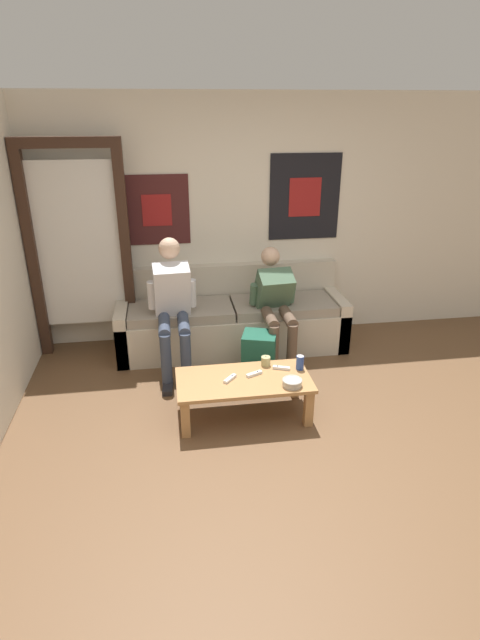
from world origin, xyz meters
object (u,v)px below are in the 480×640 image
object	(u,v)px
drink_can_blue	(300,363)
person_seated_adult	(172,302)
pillar_candle	(266,361)
backpack	(259,357)
game_controller_near_right	(254,374)
couch	(232,321)
game_controller_far_center	(230,379)
person_seated_teen	(275,302)
ceramic_bowl	(292,382)
game_controller_near_left	(281,368)
coffee_table	(244,385)

from	to	relation	value
drink_can_blue	person_seated_adult	bearing A→B (deg)	140.25
pillar_candle	person_seated_adult	bearing A→B (deg)	135.35
backpack	game_controller_near_right	distance (m)	0.59
couch	game_controller_far_center	bearing A→B (deg)	-98.36
person_seated_teen	ceramic_bowl	distance (m)	1.18
drink_can_blue	game_controller_near_left	world-z (taller)	drink_can_blue
backpack	couch	bearing A→B (deg)	102.38
person_seated_adult	drink_can_blue	size ratio (longest dim) A/B	10.18
person_seated_adult	pillar_candle	world-z (taller)	person_seated_adult
person_seated_teen	game_controller_near_left	size ratio (longest dim) A/B	7.51
backpack	ceramic_bowl	distance (m)	0.79
ceramic_bowl	person_seated_teen	bearing A→B (deg)	84.49
coffee_table	pillar_candle	distance (m)	0.31
couch	game_controller_near_right	world-z (taller)	couch
couch	pillar_candle	world-z (taller)	couch
couch	pillar_candle	bearing A→B (deg)	-82.80
ceramic_bowl	game_controller_far_center	world-z (taller)	ceramic_bowl
coffee_table	game_controller_near_left	distance (m)	0.36
person_seated_teen	drink_can_blue	distance (m)	0.91
game_controller_far_center	game_controller_near_left	bearing A→B (deg)	13.92
drink_can_blue	coffee_table	bearing A→B (deg)	-169.89
pillar_candle	game_controller_near_left	distance (m)	0.15
drink_can_blue	person_seated_teen	bearing A→B (deg)	91.40
couch	drink_can_blue	bearing A→B (deg)	-71.41
person_seated_adult	pillar_candle	bearing A→B (deg)	-44.65
couch	game_controller_near_left	bearing A→B (deg)	-77.93
ceramic_bowl	pillar_candle	xyz separation A→B (m)	(-0.14, 0.37, 0.01)
game_controller_near_right	game_controller_far_center	world-z (taller)	same
pillar_candle	game_controller_near_left	size ratio (longest dim) A/B	0.63
ceramic_bowl	game_controller_near_left	xyz separation A→B (m)	(-0.02, 0.28, -0.02)
person_seated_adult	game_controller_far_center	size ratio (longest dim) A/B	9.66
person_seated_adult	pillar_candle	size ratio (longest dim) A/B	13.58
person_seated_adult	person_seated_teen	distance (m)	1.01
backpack	game_controller_far_center	distance (m)	0.71
coffee_table	game_controller_near_right	size ratio (longest dim) A/B	7.58
backpack	game_controller_near_left	distance (m)	0.51
coffee_table	person_seated_adult	distance (m)	1.16
person_seated_adult	ceramic_bowl	world-z (taller)	person_seated_adult
couch	coffee_table	world-z (taller)	couch
person_seated_teen	game_controller_far_center	xyz separation A→B (m)	(-0.59, -0.98, -0.26)
ceramic_bowl	game_controller_near_right	bearing A→B (deg)	141.36
drink_can_blue	game_controller_far_center	bearing A→B (deg)	-171.41
person_seated_adult	game_controller_far_center	distance (m)	1.09
ceramic_bowl	game_controller_far_center	distance (m)	0.51
couch	drink_can_blue	size ratio (longest dim) A/B	19.23
ceramic_bowl	pillar_candle	world-z (taller)	pillar_candle
ceramic_bowl	game_controller_near_right	xyz separation A→B (m)	(-0.27, 0.21, -0.02)
pillar_candle	drink_can_blue	distance (m)	0.29
couch	game_controller_far_center	distance (m)	1.34
coffee_table	drink_can_blue	bearing A→B (deg)	10.11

